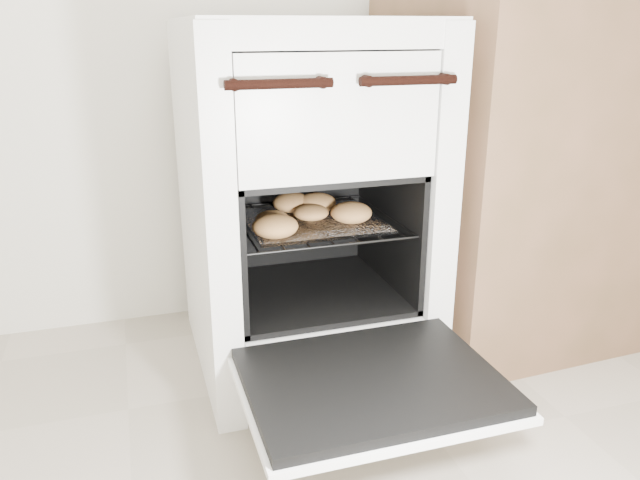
{
  "coord_description": "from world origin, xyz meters",
  "views": [
    {
      "loc": [
        -0.28,
        -0.35,
        0.89
      ],
      "look_at": [
        0.16,
        1.03,
        0.39
      ],
      "focal_mm": 35.0,
      "sensor_mm": 36.0,
      "label": 1
    }
  ],
  "objects": [
    {
      "name": "oven_rack",
      "position": [
        0.16,
        1.11,
        0.42
      ],
      "size": [
        0.43,
        0.41,
        0.01
      ],
      "color": "black",
      "rests_on": "stove"
    },
    {
      "name": "oven_door",
      "position": [
        0.16,
        0.68,
        0.2
      ],
      "size": [
        0.53,
        0.41,
        0.04
      ],
      "color": "black",
      "rests_on": "stove"
    },
    {
      "name": "foil_sheet",
      "position": [
        0.16,
        1.09,
        0.42
      ],
      "size": [
        0.33,
        0.29,
        0.01
      ],
      "primitive_type": "cube",
      "color": "white",
      "rests_on": "oven_rack"
    },
    {
      "name": "baked_rolls",
      "position": [
        0.13,
        1.08,
        0.45
      ],
      "size": [
        0.33,
        0.33,
        0.05
      ],
      "color": "#B37C47",
      "rests_on": "foil_sheet"
    },
    {
      "name": "counter",
      "position": [
        0.97,
        1.21,
        0.49
      ],
      "size": [
        1.01,
        0.7,
        0.98
      ],
      "primitive_type": "cube",
      "rotation": [
        0.0,
        0.0,
        0.05
      ],
      "color": "brown",
      "rests_on": "ground"
    },
    {
      "name": "stove",
      "position": [
        0.16,
        1.17,
        0.44
      ],
      "size": [
        0.59,
        0.65,
        0.9
      ],
      "color": "white",
      "rests_on": "ground"
    }
  ]
}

